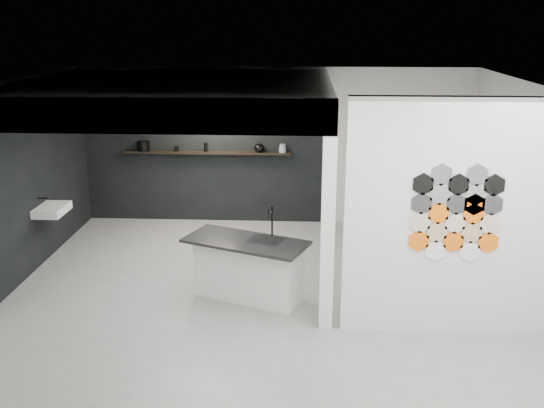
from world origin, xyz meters
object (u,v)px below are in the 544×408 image
Objects in this scene: wall_basin at (52,210)px; stockpot at (144,146)px; glass_bowl at (283,150)px; glass_vase at (283,148)px; kettle at (259,148)px; utensil_cup at (177,149)px; bottle_dark at (206,147)px; kitchen_island at (248,268)px; partition_panel at (451,219)px.

stockpot is (0.89, 2.07, 0.56)m from wall_basin.
stockpot is 1.72× the size of glass_bowl.
kettle is at bearing 180.00° from glass_vase.
glass_bowl is at bearing 31.35° from wall_basin.
utensil_cup is (1.49, 2.07, 0.51)m from wall_basin.
glass_vase is at bearing 0.00° from bottle_dark.
kettle is at bearing 0.00° from stockpot.
kitchen_island is at bearing -71.63° from bottle_dark.
wall_basin is 4.79× the size of glass_bowl.
partition_panel is 5.54m from utensil_cup.
partition_panel is 13.03× the size of stockpot.
partition_panel is 15.43× the size of kettle.
bottle_dark is at bearing 0.00° from utensil_cup.
kettle is at bearing 180.00° from glass_bowl.
glass_vase is at bearing 118.23° from partition_panel.
partition_panel reaches higher than wall_basin.
kitchen_island is (3.06, -1.06, -0.42)m from wall_basin.
partition_panel is 5.78m from wall_basin.
bottle_dark reaches higher than kitchen_island.
utensil_cup is at bearing 180.00° from bottle_dark.
glass_vase is (-2.08, 3.87, -0.01)m from partition_panel.
bottle_dark is 1.80× the size of utensil_cup.
utensil_cup is (-3.97, 3.87, -0.04)m from partition_panel.
partition_panel is 5.18m from bottle_dark.
bottle_dark is at bearing 131.72° from partition_panel.
bottle_dark is (-0.96, 0.00, 0.00)m from kettle.
glass_bowl reaches higher than utensil_cup.
kitchen_island is 13.91× the size of glass_bowl.
partition_panel is at bearing -44.21° from utensil_cup.
bottle_dark is at bearing 45.65° from wall_basin.
stockpot is 1.12m from bottle_dark.
wall_basin is at bearing -125.84° from utensil_cup.
glass_vase is (2.50, 0.00, -0.01)m from stockpot.
stockpot reaches higher than glass_bowl.
glass_vase is at bearing 31.35° from wall_basin.
utensil_cup is at bearing 0.00° from stockpot.
kitchen_island is at bearing -96.08° from glass_vase.
kitchen_island is 3.28m from glass_bowl.
stockpot is at bearing 139.78° from partition_panel.
partition_panel is 4.39m from glass_vase.
partition_panel is 32.07× the size of utensil_cup.
stockpot is 2.46× the size of utensil_cup.
bottle_dark is (-1.37, 0.00, 0.03)m from glass_bowl.
stockpot is 2.50m from glass_bowl.
stockpot is at bearing 180.00° from glass_vase.
utensil_cup reaches higher than kitchen_island.
partition_panel is 22.37× the size of glass_bowl.
partition_panel is 4.67× the size of wall_basin.
stockpot is 1.45× the size of glass_vase.
glass_bowl is at bearing 0.00° from stockpot.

